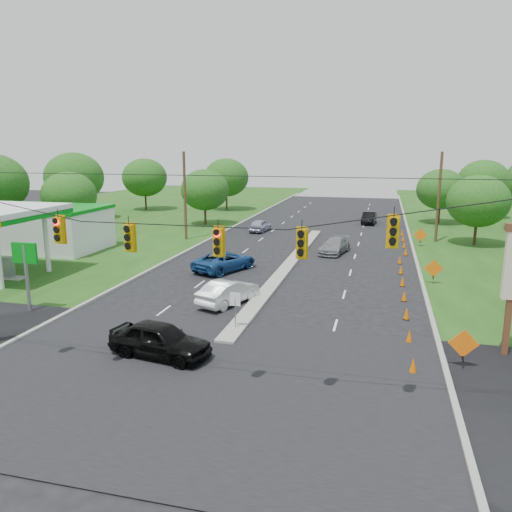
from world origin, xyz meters
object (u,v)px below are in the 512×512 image
(gas_station, at_px, (28,225))
(blue_pickup, at_px, (225,261))
(black_sedan, at_px, (160,340))
(white_sedan, at_px, (228,292))

(gas_station, bearing_deg, blue_pickup, -5.80)
(black_sedan, bearing_deg, gas_station, 59.03)
(black_sedan, bearing_deg, blue_pickup, 17.31)
(gas_station, xyz_separation_m, white_sedan, (21.91, -9.95, -1.83))
(white_sedan, xyz_separation_m, blue_pickup, (-2.81, 8.01, 0.02))
(gas_station, xyz_separation_m, blue_pickup, (19.11, -1.94, -1.81))
(black_sedan, xyz_separation_m, blue_pickup, (-2.18, 16.37, -0.05))
(gas_station, relative_size, black_sedan, 4.10)
(gas_station, xyz_separation_m, black_sedan, (21.29, -18.31, -1.76))
(gas_station, distance_m, white_sedan, 24.14)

